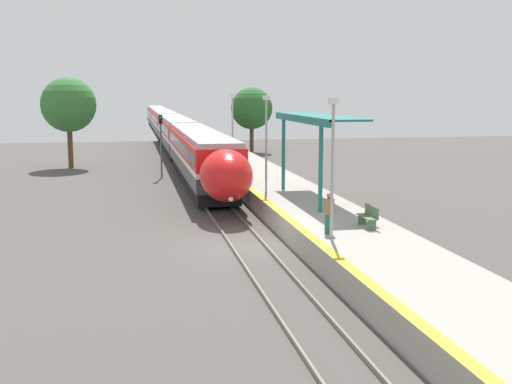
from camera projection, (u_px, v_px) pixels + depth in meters
ground_plane at (248, 247)px, 27.35m from camera, size 120.00×120.00×0.00m
rail_left at (231, 246)px, 27.20m from camera, size 0.08×90.00×0.15m
rail_right at (264, 244)px, 27.48m from camera, size 0.08×90.00×0.15m
train at (170, 128)px, 78.24m from camera, size 2.84×97.43×3.80m
platform_right at (335, 231)px, 28.01m from camera, size 4.32×64.00×1.04m
platform_bench at (369, 216)px, 26.25m from camera, size 0.44×1.46×0.89m
person_waiting at (329, 213)px, 24.94m from camera, size 0.36×0.22×1.63m
railway_signal at (161, 140)px, 48.42m from camera, size 0.28×0.28×4.81m
lamppost_near at (333, 159)px, 23.82m from camera, size 0.36×0.20×5.29m
lamppost_mid at (266, 137)px, 35.34m from camera, size 0.36×0.20×5.29m
lamppost_far at (233, 126)px, 46.86m from camera, size 0.36×0.20×5.29m
station_canopy at (311, 121)px, 32.66m from camera, size 2.02×10.29×4.32m
background_tree_left at (68, 105)px, 54.58m from camera, size 4.67×4.67×7.77m
background_tree_right at (252, 108)px, 68.87m from camera, size 4.49×4.49×6.99m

